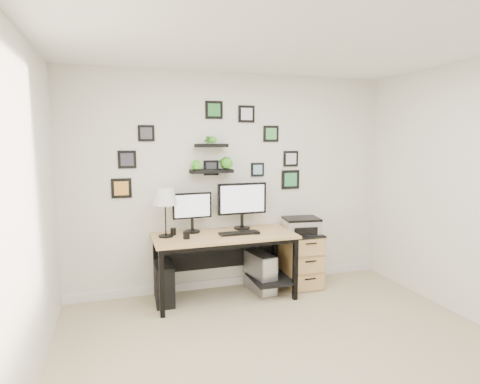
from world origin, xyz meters
name	(u,v)px	position (x,y,z in m)	size (l,w,h in m)	color
room	(234,281)	(0.00, 1.98, 0.05)	(4.00, 4.00, 4.00)	#C3B38B
desk	(227,244)	(-0.19, 1.67, 0.63)	(1.60, 0.70, 0.75)	tan
monitor_left	(192,209)	(-0.55, 1.83, 1.02)	(0.46, 0.19, 0.46)	black
monitor_right	(242,202)	(0.05, 1.83, 1.08)	(0.60, 0.20, 0.56)	black
keyboard	(239,233)	(-0.06, 1.59, 0.76)	(0.46, 0.15, 0.02)	black
mouse	(256,232)	(0.13, 1.56, 0.77)	(0.07, 0.10, 0.03)	black
table_lamp	(165,198)	(-0.87, 1.73, 1.19)	(0.27, 0.27, 0.54)	black
mug	(186,235)	(-0.67, 1.56, 0.79)	(0.07, 0.07, 0.08)	black
pen_cup	(173,231)	(-0.78, 1.78, 0.79)	(0.06, 0.06, 0.08)	black
pc_tower_black	(164,283)	(-0.91, 1.71, 0.23)	(0.20, 0.45, 0.45)	black
pc_tower_grey	(260,272)	(0.24, 1.69, 0.23)	(0.28, 0.50, 0.47)	gray
file_cabinet	(301,259)	(0.79, 1.72, 0.34)	(0.43, 0.53, 0.67)	tan
printer	(301,225)	(0.79, 1.72, 0.77)	(0.46, 0.39, 0.19)	silver
wall_decor	(215,154)	(-0.25, 1.93, 1.65)	(2.30, 0.18, 1.10)	black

